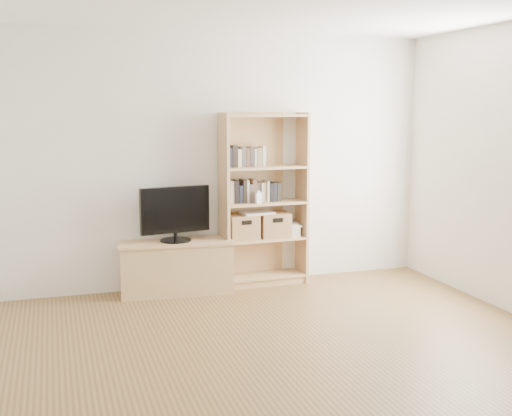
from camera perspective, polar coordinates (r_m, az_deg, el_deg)
name	(u,v)px	position (r m, az deg, el deg)	size (l,w,h in m)	color
floor	(312,375)	(4.64, 5.03, -14.54)	(4.50, 5.00, 0.01)	brown
back_wall	(220,161)	(6.66, -3.18, 4.19)	(4.50, 0.02, 2.60)	white
tv_stand	(176,268)	(6.52, -7.12, -5.31)	(1.10, 0.41, 0.51)	tan
bookshelf	(264,200)	(6.67, 0.71, 0.75)	(0.90, 0.32, 1.80)	tan
television	(175,214)	(6.40, -7.21, -0.50)	(0.71, 0.05, 0.56)	black
books_row_mid	(263,190)	(6.68, 0.65, 1.57)	(0.85, 0.17, 0.23)	olive
books_row_upper	(245,156)	(6.57, -0.98, 4.61)	(0.40, 0.15, 0.21)	olive
baby_monitor	(258,198)	(6.54, 0.20, 0.90)	(0.06, 0.04, 0.11)	white
basket_left	(242,227)	(6.63, -1.22, -1.70)	(0.31, 0.25, 0.25)	#9E6B47
basket_right	(274,225)	(6.75, 1.59, -1.49)	(0.31, 0.26, 0.26)	#9E6B47
laptop	(257,213)	(6.65, 0.08, -0.43)	(0.32, 0.23, 0.03)	white
magazine_stack	(291,230)	(6.84, 3.14, -1.99)	(0.16, 0.24, 0.11)	beige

